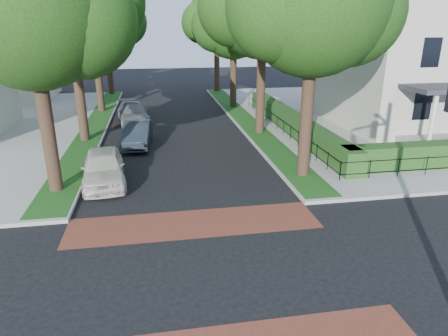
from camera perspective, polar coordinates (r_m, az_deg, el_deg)
The scene contains 18 objects.
ground at distance 11.87m, azimuth -2.63°, elevation -15.00°, with size 120.00×120.00×0.00m, color black.
sidewalk_ne at distance 35.98m, azimuth 25.61°, elevation 7.05°, with size 30.00×30.00×0.15m, color gray.
crosswalk_far at distance 14.60m, azimuth -4.26°, elevation -7.90°, with size 9.00×2.20×0.01m, color brown.
grass_strip_ne at distance 30.26m, azimuth 2.91°, elevation 7.06°, with size 1.60×29.80×0.02m, color #173E11.
grass_strip_nw at distance 29.85m, azimuth -17.88°, elevation 5.96°, with size 1.60×29.80×0.02m, color #173E11.
tree_right_near at distance 18.26m, azimuth 12.82°, elevation 21.97°, with size 7.75×6.67×10.66m.
tree_right_mid at distance 25.88m, azimuth 5.74°, elevation 22.32°, with size 8.25×7.09×11.22m.
tree_right_far at distance 34.59m, azimuth 1.49°, elevation 19.92°, with size 7.25×6.23×9.74m.
tree_right_back at distance 43.46m, azimuth -0.97°, elevation 20.34°, with size 7.50×6.45×10.20m.
tree_left_near at distance 17.46m, azimuth -25.50°, elevation 19.59°, with size 7.50×6.45×10.20m.
tree_left_far at distance 34.18m, azimuth -18.05°, elevation 19.39°, with size 7.00×6.02×9.86m.
tree_left_back at distance 43.15m, azimuth -16.50°, elevation 19.79°, with size 7.75×6.66×10.44m.
hedge_main_road at distance 26.92m, azimuth 9.67°, elevation 6.51°, with size 1.00×18.00×1.20m, color #1C4317.
fence_main_road at distance 26.70m, azimuth 8.02°, elevation 6.15°, with size 0.06×18.00×0.90m, color black, non-canonical shape.
house_victorian at distance 31.70m, azimuth 27.39°, elevation 16.27°, with size 13.00×13.05×12.48m.
parked_car_front at distance 18.65m, azimuth -16.85°, elevation 0.10°, with size 1.83×4.54×1.55m, color silver.
parked_car_middle at distance 24.18m, azimuth -12.30°, elevation 4.75°, with size 1.51×4.33×1.43m, color #1F272F.
parked_car_rear at distance 30.24m, azimuth -12.88°, elevation 7.68°, with size 2.03×5.00×1.45m, color slate.
Camera 1 is at (-1.15, -9.70, 6.75)m, focal length 32.00 mm.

